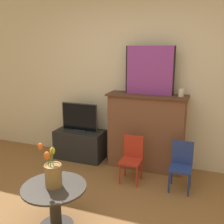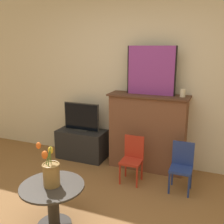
% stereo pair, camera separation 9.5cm
% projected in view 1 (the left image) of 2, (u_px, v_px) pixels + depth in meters
% --- Properties ---
extents(wall_back, '(8.00, 0.06, 2.70)m').
position_uv_depth(wall_back, '(139.00, 76.00, 3.93)').
color(wall_back, beige).
rests_on(wall_back, ground).
extents(fireplace_mantel, '(1.15, 0.39, 1.12)m').
position_uv_depth(fireplace_mantel, '(146.00, 131.00, 3.86)').
color(fireplace_mantel, brown).
rests_on(fireplace_mantel, ground).
extents(painting, '(0.69, 0.03, 0.68)m').
position_uv_depth(painting, '(150.00, 71.00, 3.65)').
color(painting, black).
rests_on(painting, fireplace_mantel).
extents(mantel_candle, '(0.07, 0.07, 0.11)m').
position_uv_depth(mantel_candle, '(181.00, 93.00, 3.56)').
color(mantel_candle, silver).
rests_on(mantel_candle, fireplace_mantel).
extents(tv_stand, '(0.78, 0.41, 0.47)m').
position_uv_depth(tv_stand, '(80.00, 144.00, 4.27)').
color(tv_stand, '#232326').
rests_on(tv_stand, ground).
extents(tv_monitor, '(0.60, 0.12, 0.45)m').
position_uv_depth(tv_monitor, '(80.00, 118.00, 4.16)').
color(tv_monitor, '#2D2D2D').
rests_on(tv_monitor, tv_stand).
extents(chair_red, '(0.27, 0.27, 0.62)m').
position_uv_depth(chair_red, '(132.00, 156.00, 3.53)').
color(chair_red, '#B22D1E').
rests_on(chair_red, ground).
extents(chair_blue, '(0.27, 0.27, 0.62)m').
position_uv_depth(chair_blue, '(181.00, 163.00, 3.32)').
color(chair_blue, navy).
rests_on(chair_blue, ground).
extents(side_table, '(0.64, 0.64, 0.46)m').
position_uv_depth(side_table, '(55.00, 200.00, 2.60)').
color(side_table, '#332D28').
rests_on(side_table, ground).
extents(vase_tulips, '(0.22, 0.19, 0.44)m').
position_uv_depth(vase_tulips, '(53.00, 173.00, 2.52)').
color(vase_tulips, olive).
rests_on(vase_tulips, side_table).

